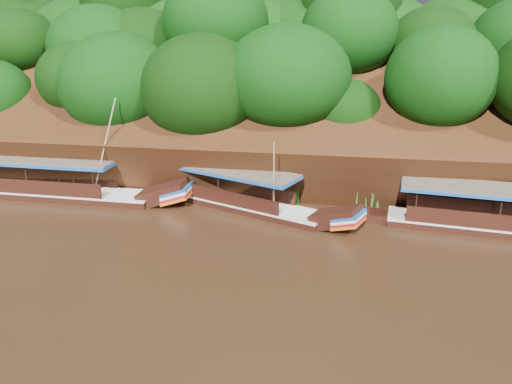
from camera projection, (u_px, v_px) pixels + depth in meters
ground at (225, 272)px, 23.27m from camera, size 160.00×160.00×0.00m
riverbank at (283, 132)px, 43.85m from camera, size 120.00×30.06×19.40m
boat_1 at (247, 201)px, 30.91m from camera, size 13.74×7.19×5.23m
boat_2 at (62, 189)px, 32.93m from camera, size 16.83×2.94×7.15m
reeds at (215, 187)px, 32.39m from camera, size 49.24×2.25×2.25m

